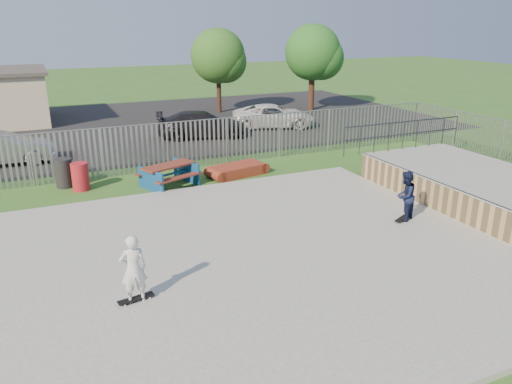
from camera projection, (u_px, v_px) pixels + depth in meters
name	position (u px, v px, depth m)	size (l,w,h in m)	color
ground	(222.00, 265.00, 12.76)	(120.00, 120.00, 0.00)	#376221
concrete_slab	(222.00, 263.00, 12.74)	(15.00, 12.00, 0.15)	gray
quarter_pipe	(470.00, 185.00, 17.17)	(5.50, 7.05, 2.19)	tan
fence	(201.00, 175.00, 16.78)	(26.04, 16.02, 2.00)	gray
picnic_table	(169.00, 175.00, 18.75)	(2.44, 2.24, 0.84)	maroon
funbox	(237.00, 170.00, 20.15)	(2.29, 1.47, 0.42)	maroon
trash_bin_red	(80.00, 177.00, 18.28)	(0.62, 0.62, 1.03)	#B41B25
trash_bin_grey	(64.00, 173.00, 18.63)	(0.65, 0.65, 1.09)	black
parking_lot	(108.00, 128.00, 29.13)	(40.00, 18.00, 0.02)	black
car_silver	(2.00, 149.00, 21.42)	(1.48, 4.24, 1.40)	#ABABAF
car_dark	(202.00, 124.00, 26.47)	(1.93, 4.75, 1.38)	black
car_white	(274.00, 116.00, 28.99)	(2.19, 4.76, 1.32)	white
tree_mid	(218.00, 56.00, 32.75)	(3.58, 3.58, 5.52)	#3D2518
tree_right	(313.00, 53.00, 33.61)	(3.74, 3.74, 5.77)	#46261C
skateboard_a	(403.00, 219.00, 15.26)	(0.81, 0.53, 0.08)	black
skateboard_b	(136.00, 299.00, 10.85)	(0.82, 0.32, 0.08)	black
skater_navy	(405.00, 196.00, 15.02)	(0.76, 0.59, 1.56)	#121A3A
skater_white	(133.00, 269.00, 10.61)	(0.57, 0.37, 1.56)	silver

